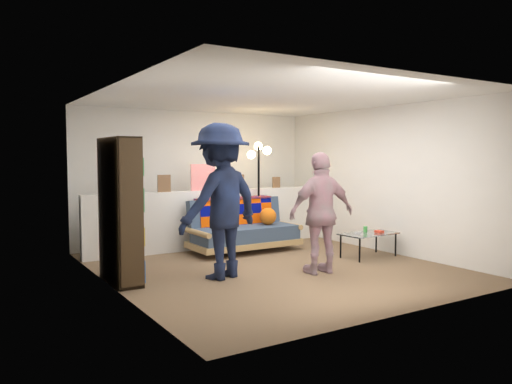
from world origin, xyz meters
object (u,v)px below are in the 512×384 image
at_px(person_left, 220,201).
at_px(person_right, 322,213).
at_px(bookshelf, 120,215).
at_px(futon_sofa, 244,229).
at_px(coffee_table, 369,235).
at_px(floor_lamp, 259,172).

distance_m(person_left, person_right, 1.38).
distance_m(bookshelf, person_right, 2.62).
distance_m(futon_sofa, person_right, 1.99).
xyz_separation_m(bookshelf, coffee_table, (3.77, -0.49, -0.49)).
relative_size(futon_sofa, person_right, 1.12).
bearing_deg(bookshelf, futon_sofa, 22.69).
xyz_separation_m(futon_sofa, floor_lamp, (0.53, 0.37, 0.94)).
bearing_deg(person_left, bookshelf, -38.70).
relative_size(coffee_table, floor_lamp, 0.51).
bearing_deg(person_left, person_right, 141.43).
xyz_separation_m(coffee_table, person_left, (-2.60, 0.04, 0.65)).
relative_size(bookshelf, coffee_table, 1.94).
xyz_separation_m(floor_lamp, person_left, (-1.73, -1.82, -0.30)).
height_order(bookshelf, person_left, person_left).
bearing_deg(futon_sofa, floor_lamp, 34.74).
bearing_deg(bookshelf, floor_lamp, 25.12).
bearing_deg(futon_sofa, bookshelf, -157.31).
height_order(futon_sofa, bookshelf, bookshelf).
bearing_deg(floor_lamp, person_right, -101.17).
height_order(floor_lamp, person_right, floor_lamp).
relative_size(futon_sofa, bookshelf, 1.02).
xyz_separation_m(futon_sofa, person_right, (0.08, -1.94, 0.45)).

